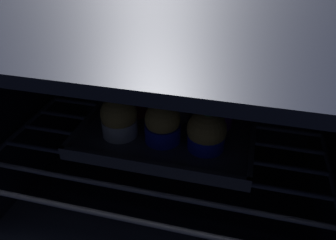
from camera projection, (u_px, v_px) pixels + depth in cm
name	position (u px, v px, depth cm)	size (l,w,h in cm)	color
oven_cavity	(173.00, 111.00, 62.04)	(59.00, 47.00, 37.00)	black
oven_rack	(167.00, 139.00, 60.38)	(54.80, 42.00, 0.80)	#444756
baking_tray	(168.00, 131.00, 60.57)	(30.24, 22.58, 2.20)	#4C4C51
muffin_row0_col0	(119.00, 118.00, 57.10)	(6.20, 6.20, 7.56)	silver
muffin_row0_col1	(163.00, 123.00, 55.65)	(6.05, 6.05, 7.33)	#1928B7
muffin_row0_col2	(207.00, 132.00, 54.01)	(6.42, 6.42, 7.02)	#1928B7
muffin_row1_col0	(134.00, 98.00, 63.71)	(6.05, 6.05, 7.12)	red
muffin_row1_col1	(172.00, 102.00, 61.81)	(6.05, 6.05, 7.40)	silver
muffin_row1_col2	(216.00, 110.00, 59.84)	(6.22, 6.22, 7.25)	#7A238C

